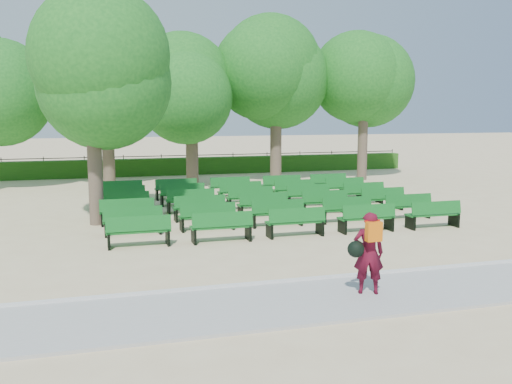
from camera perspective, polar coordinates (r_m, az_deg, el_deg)
ground at (r=17.56m, az=-0.40°, el=-3.09°), size 120.00×120.00×0.00m
paving at (r=10.85m, az=10.55°, el=-10.18°), size 30.00×2.20×0.06m
curb at (r=11.83m, az=8.01°, el=-8.47°), size 30.00×0.12×0.10m
hedge at (r=31.07m, az=-7.51°, el=2.57°), size 26.00×0.70×0.90m
fence at (r=31.51m, az=-7.61°, el=1.82°), size 26.00×0.10×1.02m
tree_line at (r=27.20m, az=-6.19°, el=0.85°), size 21.80×6.80×7.04m
bench_array at (r=19.24m, az=0.00°, el=-1.85°), size 1.65×0.63×1.02m
tree_among at (r=17.67m, az=-16.11°, el=10.32°), size 4.61×4.61×6.28m
person at (r=10.70m, az=11.11°, el=-5.89°), size 0.76×0.53×1.53m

